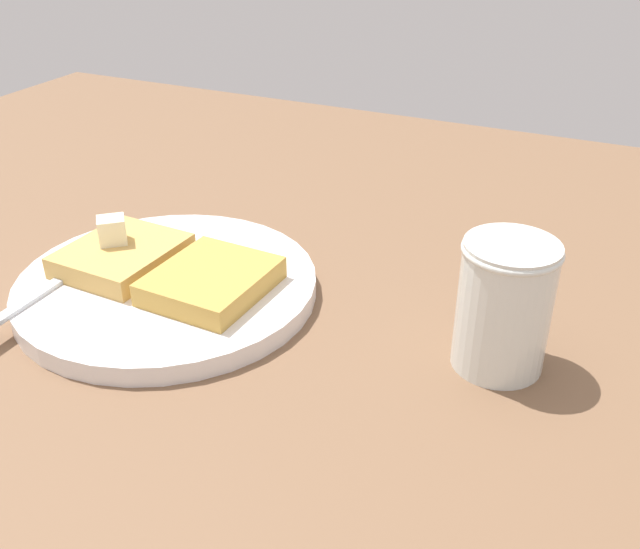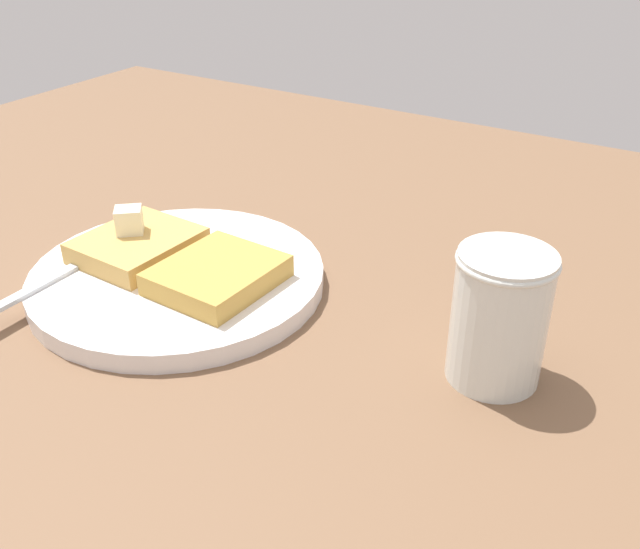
% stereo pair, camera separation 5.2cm
% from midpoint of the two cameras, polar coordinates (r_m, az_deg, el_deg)
% --- Properties ---
extents(table_surface, '(1.22, 1.22, 0.03)m').
position_cam_midpoint_polar(table_surface, '(0.54, -15.91, -7.12)').
color(table_surface, brown).
rests_on(table_surface, ground).
extents(plate, '(0.24, 0.24, 0.02)m').
position_cam_midpoint_polar(plate, '(0.59, -14.56, -0.88)').
color(plate, white).
rests_on(plate, table_surface).
extents(toast_slice_left, '(0.08, 0.10, 0.02)m').
position_cam_midpoint_polar(toast_slice_left, '(0.61, -17.89, 1.38)').
color(toast_slice_left, tan).
rests_on(toast_slice_left, plate).
extents(toast_slice_middle, '(0.08, 0.10, 0.02)m').
position_cam_midpoint_polar(toast_slice_middle, '(0.56, -11.31, -0.58)').
color(toast_slice_middle, gold).
rests_on(toast_slice_middle, plate).
extents(butter_pat_primary, '(0.03, 0.03, 0.02)m').
position_cam_midpoint_polar(butter_pat_primary, '(0.61, -18.66, 3.31)').
color(butter_pat_primary, '#F6F0C8').
rests_on(butter_pat_primary, toast_slice_left).
extents(fork, '(0.02, 0.16, 0.00)m').
position_cam_midpoint_polar(fork, '(0.61, -22.30, -0.42)').
color(fork, silver).
rests_on(fork, plate).
extents(syrup_jar, '(0.07, 0.07, 0.09)m').
position_cam_midpoint_polar(syrup_jar, '(0.49, 11.56, -2.77)').
color(syrup_jar, '#37120B').
rests_on(syrup_jar, table_surface).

